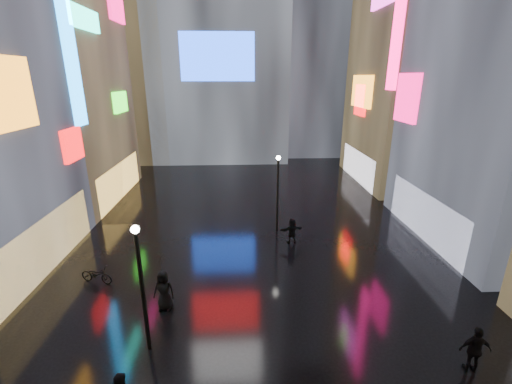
{
  "coord_description": "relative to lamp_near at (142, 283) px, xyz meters",
  "views": [
    {
      "loc": [
        -0.69,
        -2.71,
        9.98
      ],
      "look_at": [
        0.0,
        12.0,
        5.0
      ],
      "focal_mm": 24.0,
      "sensor_mm": 36.0,
      "label": 1
    }
  ],
  "objects": [
    {
      "name": "pedestrian_3",
      "position": [
        11.74,
        -1.58,
        -2.03
      ],
      "size": [
        1.11,
        0.57,
        1.82
      ],
      "primitive_type": "imported",
      "rotation": [
        0.0,
        0.0,
        3.02
      ],
      "color": "black",
      "rests_on": "ground"
    },
    {
      "name": "building_right_far",
      "position": [
        20.28,
        21.92,
        11.03
      ],
      "size": [
        10.28,
        12.0,
        28.0
      ],
      "color": "black",
      "rests_on": "ground"
    },
    {
      "name": "lamp_near",
      "position": [
        0.0,
        0.0,
        0.0
      ],
      "size": [
        0.3,
        0.3,
        5.2
      ],
      "color": "black",
      "rests_on": "ground"
    },
    {
      "name": "pedestrian_5",
      "position": [
        6.78,
        8.58,
        -2.13
      ],
      "size": [
        1.57,
        0.79,
        1.62
      ],
      "primitive_type": "imported",
      "rotation": [
        0.0,
        0.0,
        3.36
      ],
      "color": "black",
      "rests_on": "ground"
    },
    {
      "name": "umbrella_2",
      "position": [
        0.12,
        2.42,
        -0.63
      ],
      "size": [
        1.22,
        1.22,
        0.8
      ],
      "primitive_type": "imported",
      "rotation": [
        0.0,
        0.0,
        0.57
      ],
      "color": "black",
      "rests_on": "pedestrian_4"
    },
    {
      "name": "ground",
      "position": [
        4.31,
        11.93,
        -2.94
      ],
      "size": [
        140.0,
        140.0,
        0.0
      ],
      "primitive_type": "plane",
      "color": "black",
      "rests_on": "ground"
    },
    {
      "name": "tower_flank_right",
      "position": [
        13.31,
        37.93,
        14.06
      ],
      "size": [
        12.0,
        12.0,
        34.0
      ],
      "primitive_type": "cube",
      "color": "black",
      "rests_on": "ground"
    },
    {
      "name": "bicycle",
      "position": [
        -3.77,
        4.65,
        -2.48
      ],
      "size": [
        1.86,
        1.09,
        0.92
      ],
      "primitive_type": "imported",
      "rotation": [
        0.0,
        0.0,
        1.28
      ],
      "color": "black",
      "rests_on": "ground"
    },
    {
      "name": "building_left_far",
      "position": [
        -11.67,
        17.93,
        8.04
      ],
      "size": [
        10.28,
        12.0,
        22.0
      ],
      "color": "black",
      "rests_on": "ground"
    },
    {
      "name": "tower_flank_left",
      "position": [
        -9.69,
        33.93,
        10.06
      ],
      "size": [
        10.0,
        10.0,
        26.0
      ],
      "primitive_type": "cube",
      "color": "black",
      "rests_on": "ground"
    },
    {
      "name": "lamp_far",
      "position": [
        6.05,
        10.54,
        0.0
      ],
      "size": [
        0.3,
        0.3,
        5.2
      ],
      "color": "black",
      "rests_on": "ground"
    },
    {
      "name": "pedestrian_4",
      "position": [
        0.12,
        2.42,
        -1.99
      ],
      "size": [
        1.01,
        0.73,
        1.92
      ],
      "primitive_type": "imported",
      "rotation": [
        0.0,
        0.0,
        -0.14
      ],
      "color": "black",
      "rests_on": "ground"
    }
  ]
}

